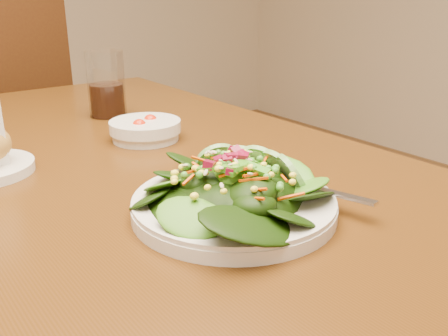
{
  "coord_description": "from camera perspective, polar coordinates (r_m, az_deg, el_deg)",
  "views": [
    {
      "loc": [
        -0.26,
        -0.67,
        1.02
      ],
      "look_at": [
        0.09,
        -0.21,
        0.8
      ],
      "focal_mm": 40.0,
      "sensor_mm": 36.0,
      "label": 1
    }
  ],
  "objects": [
    {
      "name": "salad_plate",
      "position": [
        0.62,
        1.81,
        -2.71
      ],
      "size": [
        0.26,
        0.25,
        0.07
      ],
      "rotation": [
        0.0,
        0.0,
        0.04
      ],
      "color": "silver",
      "rests_on": "dining_table"
    },
    {
      "name": "dining_table",
      "position": [
        0.81,
        -14.25,
        -7.57
      ],
      "size": [
        0.9,
        1.4,
        0.75
      ],
      "color": "#44240C",
      "rests_on": "ground_plane"
    },
    {
      "name": "tomato_bowl",
      "position": [
        0.92,
        -8.98,
        4.35
      ],
      "size": [
        0.13,
        0.13,
        0.04
      ],
      "color": "silver",
      "rests_on": "dining_table"
    },
    {
      "name": "drinking_glass",
      "position": [
        1.1,
        -13.28,
        8.82
      ],
      "size": [
        0.08,
        0.08,
        0.14
      ],
      "color": "silver",
      "rests_on": "dining_table"
    }
  ]
}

